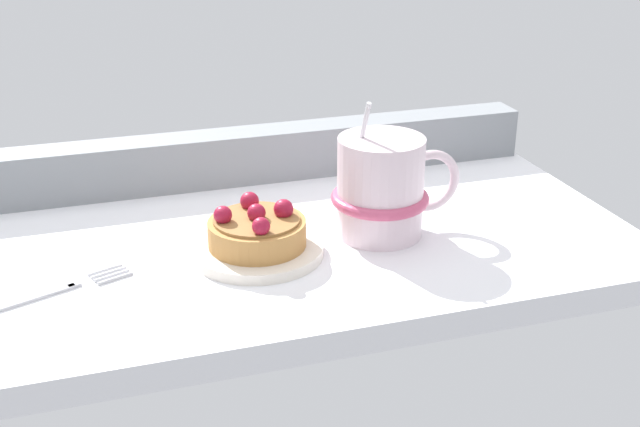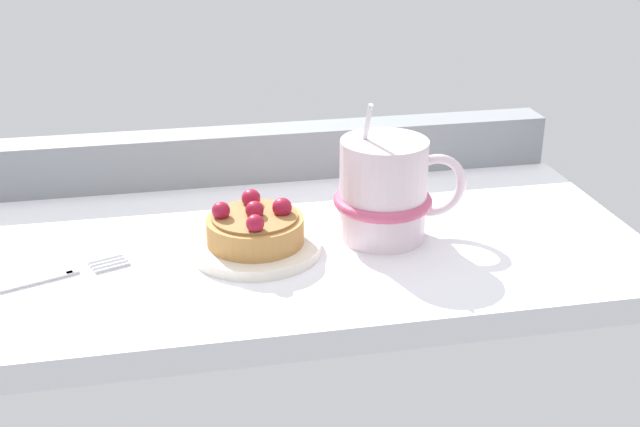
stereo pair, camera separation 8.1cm
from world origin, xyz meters
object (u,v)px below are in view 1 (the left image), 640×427
(dessert_plate, at_px, (258,250))
(coffee_mug, at_px, (382,188))
(raspberry_tart, at_px, (257,230))
(dessert_fork, at_px, (37,296))

(dessert_plate, height_order, coffee_mug, coffee_mug)
(dessert_plate, height_order, raspberry_tart, raspberry_tart)
(dessert_plate, bearing_deg, coffee_mug, 4.49)
(dessert_plate, relative_size, coffee_mug, 0.90)
(raspberry_tart, relative_size, dessert_fork, 0.55)
(raspberry_tart, height_order, dessert_fork, raspberry_tart)
(dessert_plate, xyz_separation_m, raspberry_tart, (0.00, 0.00, 0.02))
(dessert_fork, bearing_deg, raspberry_tart, 7.27)
(raspberry_tart, distance_m, dessert_fork, 0.21)
(raspberry_tart, bearing_deg, dessert_plate, -108.94)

